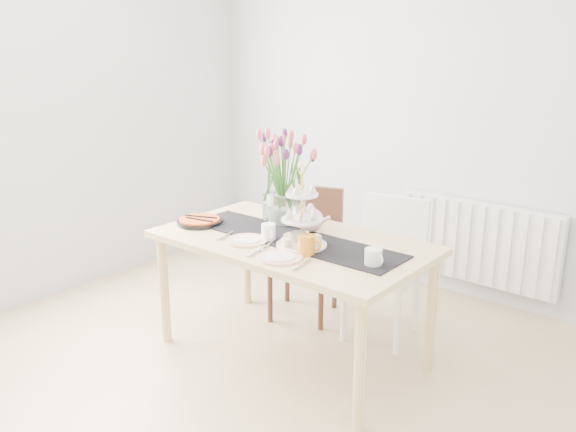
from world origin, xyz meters
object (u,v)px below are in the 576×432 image
Objects in this scene: cake_stand at (302,227)px; plate_left at (247,240)px; dining_table at (292,251)px; mug_orange at (306,245)px; teapot at (310,220)px; tulip_vase at (284,162)px; mug_white at (268,232)px; cream_jug at (373,257)px; chair_white at (387,257)px; chair_brown at (307,242)px; tart_tin at (200,221)px; mug_grey at (298,242)px; plate_right at (280,258)px; radiator at (476,242)px.

cake_stand is 1.73× the size of plate_left.
dining_table is 0.31m from mug_orange.
dining_table is 6.28× the size of teapot.
mug_white is at bearing -65.03° from tulip_vase.
cake_stand reaches higher than cream_jug.
chair_white is at bearing 61.31° from plate_left.
cake_stand is at bearing 107.30° from mug_orange.
plate_left is at bearing -80.75° from tulip_vase.
chair_brown is at bearing 125.05° from cake_stand.
cream_jug is 0.32× the size of tart_tin.
chair_brown is at bearing 100.47° from plate_left.
chair_brown is at bearing 138.76° from mug_white.
mug_grey reaches higher than mug_white.
plate_left is at bearing -7.69° from tart_tin.
plate_right is at bearing -149.37° from mug_orange.
mug_grey is (-0.38, -1.61, 0.35)m from radiator.
mug_orange is (0.10, -0.08, -0.06)m from cake_stand.
chair_white reaches higher than mug_white.
radiator is 1.85m from plate_left.
mug_orange is (0.07, -0.02, 0.00)m from mug_grey.
plate_right is at bearing -11.11° from tart_tin.
chair_white is (0.28, 0.63, -0.15)m from dining_table.
tart_tin is (-0.77, -0.06, -0.10)m from cake_stand.
cream_jug is 0.45m from mug_grey.
plate_right is at bearing -81.42° from chair_brown.
radiator is at bearing 58.41° from tulip_vase.
cream_jug is 1.24m from tart_tin.
chair_white is (-0.25, -0.85, 0.07)m from radiator.
cake_stand reaches higher than teapot.
chair_white is 3.71× the size of plate_right.
mug_white is at bearing 3.55° from tart_tin.
chair_white reaches higher than plate_left.
tart_tin reaches higher than plate_right.
mug_orange reaches higher than mug_grey.
chair_white is at bearing -13.23° from chair_brown.
mug_white is 0.32m from mug_orange.
mug_white is (-0.09, -0.10, 0.13)m from dining_table.
dining_table is at bearing -80.85° from chair_brown.
chair_brown is 1.14m from cream_jug.
cake_stand reaches higher than mug_grey.
mug_orange is (-0.30, -1.64, 0.36)m from radiator.
mug_grey is at bearing -41.59° from dining_table.
plate_right is (0.25, -0.19, -0.04)m from mug_white.
tart_tin is 1.18× the size of plate_left.
mug_grey reaches higher than plate_right.
mug_white is 0.13m from plate_left.
mug_white is 0.89× the size of mug_orange.
tulip_vase reaches higher than dining_table.
teapot is 2.58× the size of mug_white.
plate_left is at bearing -130.88° from dining_table.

